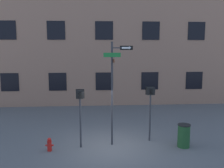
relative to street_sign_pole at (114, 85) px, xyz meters
name	(u,v)px	position (x,y,z in m)	size (l,w,h in m)	color
ground_plane	(112,147)	(-0.11, -0.27, -2.73)	(60.00, 60.00, 0.00)	#515154
building_facade	(104,31)	(-0.11, 7.91, 2.82)	(24.00, 0.63, 11.11)	#936B56
street_sign_pole	(114,85)	(0.00, 0.00, 0.00)	(1.27, 1.00, 4.60)	#2D2D33
pedestrian_signal_left	(80,103)	(-1.46, -0.23, -0.74)	(0.36, 0.40, 2.57)	#2D2D33
pedestrian_signal_right	(150,99)	(1.72, 0.32, -0.71)	(0.41, 0.40, 2.58)	#2D2D33
fire_hydrant	(49,145)	(-2.77, -0.53, -2.45)	(0.35, 0.19, 0.58)	red
trash_bin	(184,136)	(3.06, -0.50, -2.22)	(0.56, 0.56, 1.03)	#1E4723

